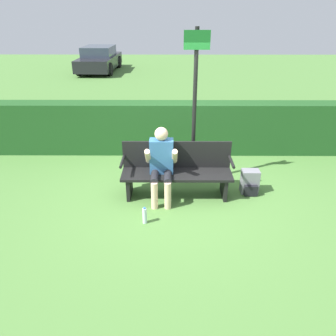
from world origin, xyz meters
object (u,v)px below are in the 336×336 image
person_seated (161,161)px  water_bottle (145,216)px  backpack (250,182)px  parked_car (99,59)px  park_bench (177,170)px  signpost (195,100)px

person_seated → water_bottle: bearing=-107.2°
backpack → parked_car: parked_car is taller
park_bench → person_seated: person_seated is taller
water_bottle → person_seated: bearing=72.8°
water_bottle → parked_car: size_ratio=0.07×
signpost → parked_car: bearing=108.4°
person_seated → backpack: size_ratio=2.88×
parked_car → water_bottle: bearing=-164.4°
signpost → parked_car: size_ratio=0.66×
signpost → parked_car: (-4.12, 12.38, -0.97)m
park_bench → person_seated: (-0.26, -0.13, 0.22)m
park_bench → water_bottle: park_bench is taller
backpack → water_bottle: (-1.80, -0.94, -0.07)m
water_bottle → parked_car: parked_car is taller
park_bench → signpost: size_ratio=0.69×
person_seated → water_bottle: 0.99m
person_seated → signpost: signpost is taller
park_bench → water_bottle: (-0.50, -0.91, -0.33)m
backpack → water_bottle: 2.04m
backpack → parked_car: bearing=111.8°
park_bench → signpost: signpost is taller
person_seated → backpack: bearing=5.9°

